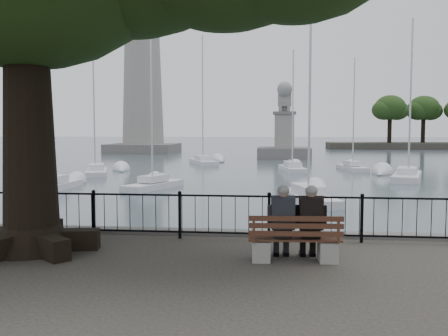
# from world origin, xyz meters

# --- Properties ---
(harbor) EXTENTS (260.00, 260.00, 1.20)m
(harbor) POSITION_xyz_m (0.00, 3.00, -0.50)
(harbor) COLOR #55524F
(harbor) RESTS_ON ground
(railing) EXTENTS (22.06, 0.06, 1.00)m
(railing) POSITION_xyz_m (0.00, 2.50, 0.56)
(railing) COLOR black
(railing) RESTS_ON ground
(bench) EXTENTS (1.74, 0.61, 0.90)m
(bench) POSITION_xyz_m (1.50, 0.77, 0.32)
(bench) COLOR gray
(bench) RESTS_ON ground
(person_left) EXTENTS (0.43, 0.72, 1.43)m
(person_left) POSITION_xyz_m (1.27, 0.86, 0.66)
(person_left) COLOR black
(person_left) RESTS_ON ground
(person_right) EXTENTS (0.43, 0.72, 1.43)m
(person_right) POSITION_xyz_m (1.79, 0.89, 0.66)
(person_right) COLOR black
(person_right) RESTS_ON ground
(lighthouse) EXTENTS (9.36, 9.36, 28.85)m
(lighthouse) POSITION_xyz_m (-18.00, 62.00, 11.09)
(lighthouse) COLOR #55524F
(lighthouse) RESTS_ON ground
(lion_monument) EXTENTS (6.04, 6.04, 8.89)m
(lion_monument) POSITION_xyz_m (2.00, 49.93, 1.23)
(lion_monument) COLOR #55524F
(lion_monument) RESTS_ON ground
(sailboat_a) EXTENTS (1.58, 4.91, 8.94)m
(sailboat_a) POSITION_xyz_m (-11.48, 18.55, -0.71)
(sailboat_a) COLOR silver
(sailboat_a) RESTS_ON ground
(sailboat_b) EXTENTS (2.82, 4.78, 9.63)m
(sailboat_b) POSITION_xyz_m (-5.93, 19.69, -0.69)
(sailboat_b) COLOR silver
(sailboat_b) RESTS_ON ground
(sailboat_c) EXTENTS (2.82, 5.43, 10.91)m
(sailboat_c) POSITION_xyz_m (2.65, 15.29, -0.67)
(sailboat_c) COLOR silver
(sailboat_c) RESTS_ON ground
(sailboat_d) EXTENTS (3.35, 6.17, 10.94)m
(sailboat_d) POSITION_xyz_m (9.98, 26.39, -0.69)
(sailboat_d) COLOR silver
(sailboat_d) RESTS_ON ground
(sailboat_e) EXTENTS (3.03, 5.42, 11.88)m
(sailboat_e) POSITION_xyz_m (-12.33, 27.75, -0.65)
(sailboat_e) COLOR silver
(sailboat_e) RESTS_ON ground
(sailboat_f) EXTENTS (2.27, 5.20, 9.92)m
(sailboat_f) POSITION_xyz_m (2.42, 32.55, -0.69)
(sailboat_f) COLOR silver
(sailboat_f) RESTS_ON ground
(sailboat_g) EXTENTS (2.14, 4.92, 9.42)m
(sailboat_g) POSITION_xyz_m (7.43, 33.95, -0.70)
(sailboat_g) COLOR silver
(sailboat_g) RESTS_ON ground
(sailboat_h) EXTENTS (3.65, 5.86, 12.61)m
(sailboat_h) POSITION_xyz_m (-5.97, 39.69, -0.64)
(sailboat_h) COLOR silver
(sailboat_h) RESTS_ON ground
(far_shore) EXTENTS (30.00, 8.60, 9.18)m
(far_shore) POSITION_xyz_m (25.54, 79.46, 3.00)
(far_shore) COLOR #2A2722
(far_shore) RESTS_ON ground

